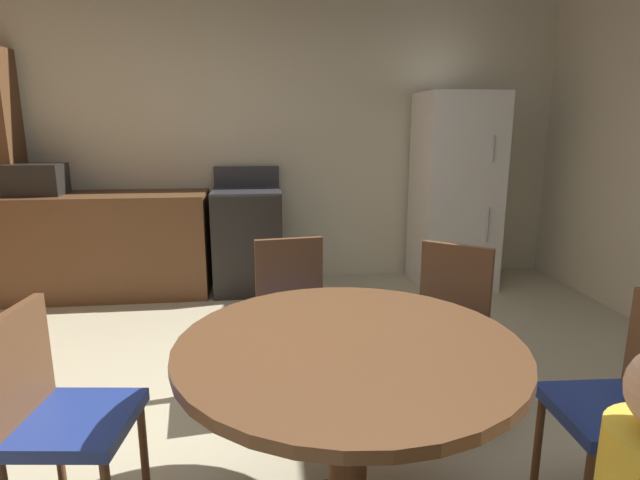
{
  "coord_description": "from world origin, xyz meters",
  "views": [
    {
      "loc": [
        -0.11,
        -1.99,
        1.49
      ],
      "look_at": [
        0.25,
        1.1,
        0.78
      ],
      "focal_mm": 28.64,
      "sensor_mm": 36.0,
      "label": 1
    }
  ],
  "objects_px": {
    "oven_range": "(248,239)",
    "chair_east": "(630,399)",
    "dining_table": "(349,384)",
    "chair_north": "(293,308)",
    "chair_west": "(55,409)",
    "chair_northeast": "(447,318)",
    "microwave": "(36,179)",
    "refrigerator": "(455,191)"
  },
  "relations": [
    {
      "from": "dining_table",
      "to": "chair_northeast",
      "type": "height_order",
      "value": "chair_northeast"
    },
    {
      "from": "microwave",
      "to": "chair_northeast",
      "type": "relative_size",
      "value": 0.51
    },
    {
      "from": "dining_table",
      "to": "chair_north",
      "type": "height_order",
      "value": "chair_north"
    },
    {
      "from": "oven_range",
      "to": "refrigerator",
      "type": "distance_m",
      "value": 1.94
    },
    {
      "from": "refrigerator",
      "to": "chair_west",
      "type": "bearing_deg",
      "value": -132.49
    },
    {
      "from": "chair_north",
      "to": "chair_northeast",
      "type": "relative_size",
      "value": 1.0
    },
    {
      "from": "refrigerator",
      "to": "chair_east",
      "type": "height_order",
      "value": "refrigerator"
    },
    {
      "from": "microwave",
      "to": "chair_northeast",
      "type": "xyz_separation_m",
      "value": [
        2.81,
        -2.12,
        -0.53
      ]
    },
    {
      "from": "refrigerator",
      "to": "chair_north",
      "type": "relative_size",
      "value": 2.02
    },
    {
      "from": "chair_east",
      "to": "chair_west",
      "type": "xyz_separation_m",
      "value": [
        -2.08,
        0.18,
        0.0
      ]
    },
    {
      "from": "oven_range",
      "to": "microwave",
      "type": "xyz_separation_m",
      "value": [
        -1.74,
        -0.0,
        0.56
      ]
    },
    {
      "from": "oven_range",
      "to": "microwave",
      "type": "bearing_deg",
      "value": -179.88
    },
    {
      "from": "microwave",
      "to": "chair_northeast",
      "type": "height_order",
      "value": "microwave"
    },
    {
      "from": "refrigerator",
      "to": "chair_north",
      "type": "height_order",
      "value": "refrigerator"
    },
    {
      "from": "refrigerator",
      "to": "chair_east",
      "type": "bearing_deg",
      "value": -98.63
    },
    {
      "from": "refrigerator",
      "to": "oven_range",
      "type": "bearing_deg",
      "value": 178.38
    },
    {
      "from": "chair_west",
      "to": "chair_east",
      "type": "bearing_deg",
      "value": 2.01
    },
    {
      "from": "chair_west",
      "to": "chair_northeast",
      "type": "bearing_deg",
      "value": 28.82
    },
    {
      "from": "chair_east",
      "to": "chair_north",
      "type": "distance_m",
      "value": 1.6
    },
    {
      "from": "dining_table",
      "to": "chair_east",
      "type": "xyz_separation_m",
      "value": [
        1.04,
        -0.05,
        -0.1
      ]
    },
    {
      "from": "oven_range",
      "to": "chair_east",
      "type": "bearing_deg",
      "value": -64.1
    },
    {
      "from": "chair_west",
      "to": "chair_northeast",
      "type": "distance_m",
      "value": 1.83
    },
    {
      "from": "chair_north",
      "to": "oven_range",
      "type": "bearing_deg",
      "value": -178.4
    },
    {
      "from": "oven_range",
      "to": "dining_table",
      "type": "relative_size",
      "value": 0.92
    },
    {
      "from": "microwave",
      "to": "refrigerator",
      "type": "bearing_deg",
      "value": -0.79
    },
    {
      "from": "chair_north",
      "to": "refrigerator",
      "type": "bearing_deg",
      "value": 131.95
    },
    {
      "from": "chair_east",
      "to": "chair_west",
      "type": "relative_size",
      "value": 1.0
    },
    {
      "from": "microwave",
      "to": "chair_north",
      "type": "distance_m",
      "value": 2.82
    },
    {
      "from": "chair_east",
      "to": "chair_west",
      "type": "bearing_deg",
      "value": -2.01
    },
    {
      "from": "chair_east",
      "to": "chair_north",
      "type": "relative_size",
      "value": 1.0
    },
    {
      "from": "chair_east",
      "to": "microwave",
      "type": "bearing_deg",
      "value": -40.09
    },
    {
      "from": "oven_range",
      "to": "chair_west",
      "type": "distance_m",
      "value": 2.87
    },
    {
      "from": "microwave",
      "to": "chair_east",
      "type": "distance_m",
      "value": 4.4
    },
    {
      "from": "dining_table",
      "to": "chair_northeast",
      "type": "xyz_separation_m",
      "value": [
        0.66,
        0.81,
        -0.1
      ]
    },
    {
      "from": "chair_north",
      "to": "chair_west",
      "type": "distance_m",
      "value": 1.29
    },
    {
      "from": "dining_table",
      "to": "chair_north",
      "type": "xyz_separation_m",
      "value": [
        -0.13,
        1.03,
        -0.1
      ]
    },
    {
      "from": "refrigerator",
      "to": "microwave",
      "type": "bearing_deg",
      "value": 179.21
    },
    {
      "from": "oven_range",
      "to": "chair_northeast",
      "type": "height_order",
      "value": "oven_range"
    },
    {
      "from": "refrigerator",
      "to": "dining_table",
      "type": "bearing_deg",
      "value": -117.3
    },
    {
      "from": "chair_west",
      "to": "refrigerator",
      "type": "bearing_deg",
      "value": 54.49
    },
    {
      "from": "refrigerator",
      "to": "microwave",
      "type": "height_order",
      "value": "refrigerator"
    },
    {
      "from": "oven_range",
      "to": "chair_east",
      "type": "distance_m",
      "value": 3.32
    }
  ]
}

